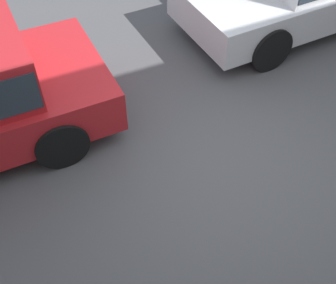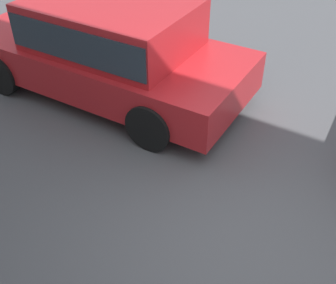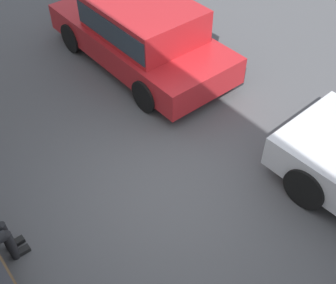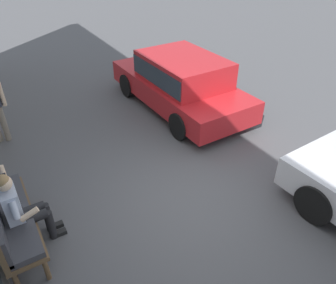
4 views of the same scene
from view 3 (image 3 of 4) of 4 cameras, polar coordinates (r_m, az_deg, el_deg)
ground_plane at (r=6.72m, az=-0.41°, el=-6.29°), size 60.00×60.00×0.00m
parked_car_mid at (r=8.91m, az=-3.64°, el=14.76°), size 4.35×2.01×1.45m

